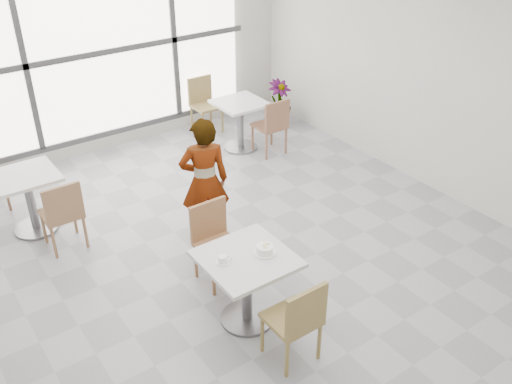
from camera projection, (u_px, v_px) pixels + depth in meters
floor at (241, 257)px, 6.40m from camera, size 7.00×7.00×0.00m
wall_back at (102, 51)px, 8.10m from camera, size 6.00×0.00×6.00m
wall_right at (438, 77)px, 7.13m from camera, size 0.00×7.00×7.00m
window at (104, 52)px, 8.06m from camera, size 4.60×0.07×2.52m
main_table at (247, 277)px, 5.29m from camera, size 0.80×0.80×0.75m
chair_near at (298, 318)px, 4.85m from camera, size 0.42×0.42×0.87m
chair_far at (214, 237)px, 5.88m from camera, size 0.42×0.42×0.87m
oatmeal_bowl at (265, 249)px, 5.20m from camera, size 0.21×0.21×0.09m
coffee_cup at (223, 259)px, 5.09m from camera, size 0.16×0.13×0.07m
person at (204, 181)px, 6.36m from camera, size 0.65×0.54×1.52m
bg_table_left at (29, 194)px, 6.65m from camera, size 0.70×0.70×0.75m
bg_table_right at (240, 118)px, 8.56m from camera, size 0.70×0.70×0.75m
bg_chair_left_near at (63, 211)px, 6.30m from camera, size 0.42×0.42×0.87m
bg_chair_right_near at (273, 123)px, 8.37m from camera, size 0.42×0.42×0.87m
bg_chair_right_far at (204, 101)px, 9.15m from camera, size 0.42×0.42×0.87m
plant_right at (279, 103)px, 9.42m from camera, size 0.46×0.46×0.74m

